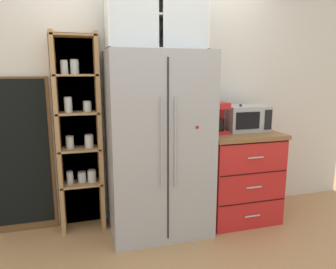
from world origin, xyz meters
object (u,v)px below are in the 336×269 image
object	(u,v)px
mug_sage	(238,127)
microwave	(245,118)
chalkboard_menu	(20,156)
coffee_maker	(217,118)
bottle_cobalt	(240,120)
refrigerator	(158,144)

from	to	relation	value
mug_sage	microwave	bearing A→B (deg)	14.34
chalkboard_menu	mug_sage	bearing A→B (deg)	-7.17
coffee_maker	chalkboard_menu	bearing A→B (deg)	171.27
bottle_cobalt	chalkboard_menu	bearing A→B (deg)	172.09
coffee_maker	bottle_cobalt	distance (m)	0.25
microwave	mug_sage	world-z (taller)	microwave
microwave	mug_sage	size ratio (longest dim) A/B	3.71
microwave	chalkboard_menu	world-z (taller)	chalkboard_menu
bottle_cobalt	refrigerator	bearing A→B (deg)	-178.52
chalkboard_menu	refrigerator	bearing A→B (deg)	-14.17
bottle_cobalt	microwave	bearing A→B (deg)	29.88
refrigerator	bottle_cobalt	xyz separation A→B (m)	(0.87, 0.02, 0.19)
refrigerator	bottle_cobalt	bearing A→B (deg)	1.48
mug_sage	refrigerator	bearing A→B (deg)	-176.70
microwave	bottle_cobalt	xyz separation A→B (m)	(-0.09, -0.05, -0.01)
chalkboard_menu	coffee_maker	bearing A→B (deg)	-8.73
coffee_maker	bottle_cobalt	bearing A→B (deg)	-1.70
mug_sage	bottle_cobalt	xyz separation A→B (m)	(-0.00, -0.03, 0.08)
microwave	coffee_maker	xyz separation A→B (m)	(-0.34, -0.04, 0.03)
refrigerator	coffee_maker	distance (m)	0.66
refrigerator	bottle_cobalt	world-z (taller)	refrigerator
refrigerator	coffee_maker	world-z (taller)	refrigerator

